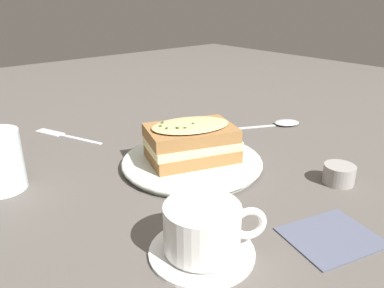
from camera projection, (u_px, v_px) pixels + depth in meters
The scene contains 8 objects.
ground_plane at pixel (189, 161), 0.68m from camera, with size 2.40×2.40×0.00m, color #514C47.
dinner_plate at pixel (192, 162), 0.66m from camera, with size 0.25×0.25×0.01m.
sandwich at pixel (191, 141), 0.65m from camera, with size 0.17×0.14×0.07m.
teacup_with_saucer at pixel (203, 232), 0.43m from camera, with size 0.13×0.13×0.06m.
fork at pixel (61, 134), 0.81m from camera, with size 0.08×0.17×0.00m.
spoon at pixel (283, 123), 0.87m from camera, with size 0.16×0.10×0.01m.
napkin at pixel (331, 236), 0.47m from camera, with size 0.11×0.09×0.00m, color #4C5166.
condiment_pot at pixel (339, 174), 0.60m from camera, with size 0.05×0.05×0.03m, color gray.
Camera 1 is at (-0.40, -0.48, 0.29)m, focal length 35.00 mm.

